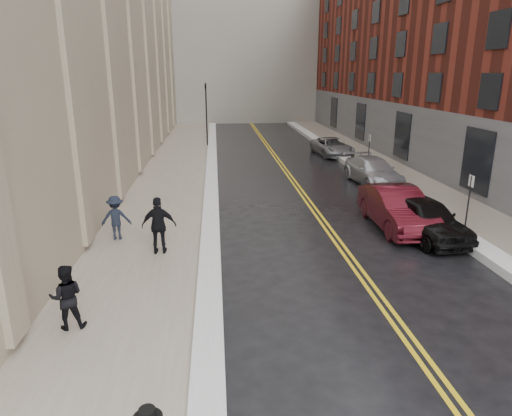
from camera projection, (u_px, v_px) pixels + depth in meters
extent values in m
plane|color=black|center=(310.00, 363.00, 9.87)|extent=(160.00, 160.00, 0.00)
cube|color=gray|center=(169.00, 187.00, 24.74)|extent=(4.00, 64.00, 0.15)
cube|color=gray|center=(409.00, 181.00, 25.89)|extent=(3.00, 64.00, 0.15)
cube|color=gold|center=(294.00, 185.00, 25.35)|extent=(0.12, 64.00, 0.01)
cube|color=gold|center=(298.00, 185.00, 25.37)|extent=(0.12, 64.00, 0.01)
cube|color=white|center=(211.00, 185.00, 24.92)|extent=(0.70, 60.80, 0.26)
cube|color=white|center=(378.00, 181.00, 25.71)|extent=(0.85, 60.80, 0.30)
cube|color=maroon|center=(501.00, 26.00, 30.74)|extent=(14.00, 50.00, 18.00)
cylinder|color=black|center=(206.00, 116.00, 37.54)|extent=(0.12, 0.12, 5.20)
imported|color=black|center=(206.00, 90.00, 36.96)|extent=(0.18, 0.15, 0.90)
cylinder|color=black|center=(468.00, 203.00, 17.87)|extent=(0.06, 0.06, 2.20)
cube|color=white|center=(471.00, 181.00, 17.61)|extent=(0.02, 0.35, 0.45)
cylinder|color=black|center=(369.00, 152.00, 29.32)|extent=(0.06, 0.06, 2.20)
cube|color=white|center=(370.00, 138.00, 29.06)|extent=(0.02, 0.35, 0.45)
imported|color=black|center=(425.00, 218.00, 17.19)|extent=(2.41, 4.72, 1.54)
imported|color=#410B14|center=(397.00, 208.00, 18.21)|extent=(1.78, 5.01, 1.65)
imported|color=#ABACB3|center=(373.00, 171.00, 25.44)|extent=(2.48, 5.18, 1.46)
imported|color=gray|center=(332.00, 147.00, 34.19)|extent=(2.69, 4.96, 1.32)
imported|color=black|center=(67.00, 297.00, 10.74)|extent=(0.87, 0.74, 1.60)
imported|color=black|center=(116.00, 218.00, 16.55)|extent=(1.09, 0.67, 1.63)
imported|color=black|center=(159.00, 225.00, 15.21)|extent=(1.15, 0.49, 1.95)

